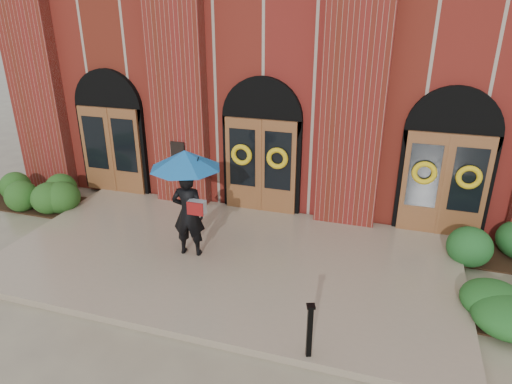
% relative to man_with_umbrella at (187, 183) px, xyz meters
% --- Properties ---
extents(ground, '(90.00, 90.00, 0.00)m').
position_rel_man_with_umbrella_xyz_m(ground, '(0.82, -0.03, -1.84)').
color(ground, gray).
rests_on(ground, ground).
extents(landing, '(10.00, 5.30, 0.15)m').
position_rel_man_with_umbrella_xyz_m(landing, '(0.82, 0.12, -1.77)').
color(landing, gray).
rests_on(landing, ground).
extents(church_building, '(16.20, 12.53, 7.00)m').
position_rel_man_with_umbrella_xyz_m(church_building, '(0.82, 8.76, 1.66)').
color(church_building, maroon).
rests_on(church_building, ground).
extents(man_with_umbrella, '(1.70, 1.70, 2.42)m').
position_rel_man_with_umbrella_xyz_m(man_with_umbrella, '(0.00, 0.00, 0.00)').
color(man_with_umbrella, black).
rests_on(man_with_umbrella, landing).
extents(metal_post, '(0.17, 0.17, 0.97)m').
position_rel_man_with_umbrella_xyz_m(metal_post, '(3.16, -2.38, -1.18)').
color(metal_post, black).
rests_on(metal_post, landing).
extents(hedge_wall_left, '(3.11, 1.24, 0.80)m').
position_rel_man_with_umbrella_xyz_m(hedge_wall_left, '(-5.83, 1.45, -1.44)').
color(hedge_wall_left, '#244F1A').
rests_on(hedge_wall_left, ground).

